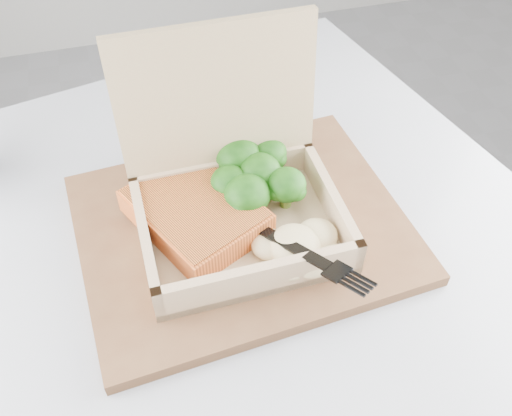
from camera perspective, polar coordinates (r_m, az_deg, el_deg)
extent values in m
cylinder|color=black|center=(0.94, -2.72, -19.31)|extent=(0.08, 0.08, 0.69)
cube|color=#9B9DA4|center=(0.63, -3.87, -6.16)|extent=(0.91, 0.91, 0.03)
cube|color=brown|center=(0.63, -1.38, -1.98)|extent=(0.37, 0.31, 0.02)
cube|color=tan|center=(0.61, -1.46, -2.57)|extent=(0.21, 0.17, 0.01)
cube|color=tan|center=(0.59, -10.92, -3.52)|extent=(0.01, 0.16, 0.04)
cube|color=tan|center=(0.62, 7.43, 0.42)|extent=(0.01, 0.16, 0.04)
cube|color=tan|center=(0.55, 0.59, -7.23)|extent=(0.21, 0.01, 0.04)
cube|color=tan|center=(0.65, -3.25, 3.34)|extent=(0.21, 0.01, 0.04)
cube|color=tan|center=(0.60, -3.95, 10.94)|extent=(0.21, 0.03, 0.16)
cube|color=orange|center=(0.61, -6.08, -0.47)|extent=(0.16, 0.17, 0.03)
ellipsoid|color=beige|center=(0.58, 3.89, -3.74)|extent=(0.09, 0.08, 0.03)
cube|color=black|center=(0.59, -1.20, -0.24)|extent=(0.07, 0.11, 0.03)
cube|color=black|center=(0.55, 4.88, -4.99)|extent=(0.04, 0.05, 0.01)
cube|color=white|center=(0.79, -5.28, 8.82)|extent=(0.11, 0.15, 0.00)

